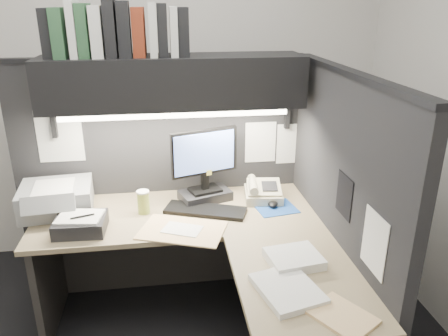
{
  "coord_description": "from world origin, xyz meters",
  "views": [
    {
      "loc": [
        0.05,
        -1.87,
        1.94
      ],
      "look_at": [
        0.39,
        0.51,
        1.03
      ],
      "focal_mm": 35.0,
      "sensor_mm": 36.0,
      "label": 1
    }
  ],
  "objects": [
    {
      "name": "wall_back",
      "position": [
        0.0,
        1.5,
        1.35
      ],
      "size": [
        3.5,
        0.04,
        2.7
      ],
      "primitive_type": "cube",
      "color": "silver",
      "rests_on": "floor"
    },
    {
      "name": "partition_back",
      "position": [
        0.03,
        0.93,
        0.8
      ],
      "size": [
        1.9,
        0.06,
        1.6
      ],
      "primitive_type": "cube",
      "color": "black",
      "rests_on": "floor"
    },
    {
      "name": "partition_right",
      "position": [
        0.98,
        0.18,
        0.8
      ],
      "size": [
        0.06,
        1.5,
        1.6
      ],
      "primitive_type": "cube",
      "color": "black",
      "rests_on": "floor"
    },
    {
      "name": "desk",
      "position": [
        0.43,
        -0.0,
        0.44
      ],
      "size": [
        1.7,
        1.53,
        0.73
      ],
      "color": "#897957",
      "rests_on": "floor"
    },
    {
      "name": "overhead_shelf",
      "position": [
        0.12,
        0.75,
        1.5
      ],
      "size": [
        1.55,
        0.34,
        0.3
      ],
      "primitive_type": "cube",
      "color": "black",
      "rests_on": "partition_back"
    },
    {
      "name": "task_light_tube",
      "position": [
        0.12,
        0.61,
        1.33
      ],
      "size": [
        1.32,
        0.04,
        0.04
      ],
      "primitive_type": "cylinder",
      "rotation": [
        0.0,
        1.57,
        0.0
      ],
      "color": "white",
      "rests_on": "overhead_shelf"
    },
    {
      "name": "monitor",
      "position": [
        0.3,
        0.71,
        0.92
      ],
      "size": [
        0.43,
        0.28,
        0.48
      ],
      "rotation": [
        0.0,
        0.0,
        0.32
      ],
      "color": "black",
      "rests_on": "desk"
    },
    {
      "name": "keyboard",
      "position": [
        0.28,
        0.54,
        0.74
      ],
      "size": [
        0.52,
        0.33,
        0.02
      ],
      "primitive_type": "cube",
      "rotation": [
        0.0,
        0.0,
        -0.36
      ],
      "color": "black",
      "rests_on": "desk"
    },
    {
      "name": "mousepad",
      "position": [
        0.72,
        0.53,
        0.73
      ],
      "size": [
        0.28,
        0.26,
        0.0
      ],
      "primitive_type": "cube",
      "rotation": [
        0.0,
        0.0,
        0.16
      ],
      "color": "navy",
      "rests_on": "desk"
    },
    {
      "name": "mouse",
      "position": [
        0.71,
        0.55,
        0.75
      ],
      "size": [
        0.09,
        0.12,
        0.04
      ],
      "primitive_type": "ellipsoid",
      "rotation": [
        0.0,
        0.0,
        -0.29
      ],
      "color": "black",
      "rests_on": "mousepad"
    },
    {
      "name": "telephone",
      "position": [
        0.68,
        0.67,
        0.78
      ],
      "size": [
        0.27,
        0.28,
        0.1
      ],
      "primitive_type": "cube",
      "rotation": [
        0.0,
        0.0,
        -0.13
      ],
      "color": "#BEB492",
      "rests_on": "desk"
    },
    {
      "name": "coffee_cup",
      "position": [
        -0.09,
        0.58,
        0.8
      ],
      "size": [
        0.07,
        0.07,
        0.14
      ],
      "primitive_type": "cylinder",
      "rotation": [
        0.0,
        0.0,
        -0.03
      ],
      "color": "#ADB94A",
      "rests_on": "desk"
    },
    {
      "name": "printer",
      "position": [
        -0.62,
        0.69,
        0.81
      ],
      "size": [
        0.45,
        0.4,
        0.17
      ],
      "primitive_type": "cube",
      "rotation": [
        0.0,
        0.0,
        0.1
      ],
      "color": "#95989B",
      "rests_on": "desk"
    },
    {
      "name": "notebook_stack",
      "position": [
        -0.44,
        0.4,
        0.77
      ],
      "size": [
        0.29,
        0.24,
        0.08
      ],
      "primitive_type": "cube",
      "rotation": [
        0.0,
        0.0,
        -0.04
      ],
      "color": "black",
      "rests_on": "desk"
    },
    {
      "name": "open_folder",
      "position": [
        0.13,
        0.32,
        0.73
      ],
      "size": [
        0.54,
        0.45,
        0.01
      ],
      "primitive_type": "cube",
      "rotation": [
        0.0,
        0.0,
        -0.36
      ],
      "color": "#DDB67C",
      "rests_on": "desk"
    },
    {
      "name": "paper_stack_a",
      "position": [
        0.66,
        -0.08,
        0.75
      ],
      "size": [
        0.28,
        0.25,
        0.05
      ],
      "primitive_type": "cube",
      "rotation": [
        0.0,
        0.0,
        0.14
      ],
      "color": "white",
      "rests_on": "desk"
    },
    {
      "name": "paper_stack_b",
      "position": [
        0.56,
        -0.31,
        0.75
      ],
      "size": [
        0.31,
        0.36,
        0.03
      ],
      "primitive_type": "cube",
      "rotation": [
        0.0,
        0.0,
        0.25
      ],
      "color": "white",
      "rests_on": "desk"
    },
    {
      "name": "manila_stack",
      "position": [
        0.74,
        -0.5,
        0.74
      ],
      "size": [
        0.29,
        0.31,
        0.01
      ],
      "primitive_type": "cube",
      "rotation": [
        0.0,
        0.0,
        0.55
      ],
      "color": "#DDB67C",
      "rests_on": "desk"
    },
    {
      "name": "binder_row",
      "position": [
        -0.18,
        0.75,
        1.79
      ],
      "size": [
        0.8,
        0.26,
        0.31
      ],
      "color": "black",
      "rests_on": "overhead_shelf"
    },
    {
      "name": "pinned_papers",
      "position": [
        0.42,
        0.56,
        1.05
      ],
      "size": [
        1.76,
        1.31,
        0.51
      ],
      "color": "white",
      "rests_on": "partition_back"
    }
  ]
}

